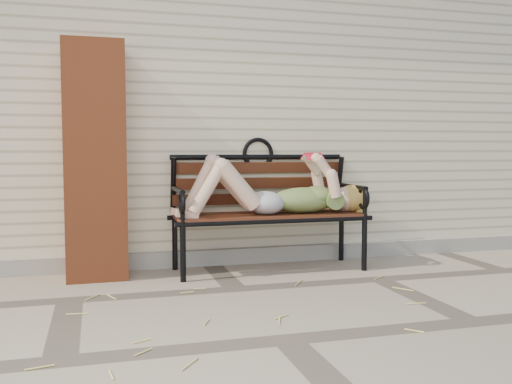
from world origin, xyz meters
name	(u,v)px	position (x,y,z in m)	size (l,w,h in m)	color
ground	(379,279)	(0.00, 0.00, 0.00)	(80.00, 80.00, 0.00)	gray
house_wall	(273,119)	(0.00, 3.00, 1.50)	(8.00, 4.00, 3.00)	beige
foundation_strip	(333,251)	(0.00, 0.97, 0.07)	(8.00, 0.10, 0.15)	#9D9A8E
brick_pillar	(95,161)	(-2.30, 0.75, 1.00)	(0.50, 0.50, 2.00)	#A64A25
garden_bench	(266,195)	(-0.79, 0.72, 0.68)	(1.88, 0.75, 1.21)	black
reading_woman	(272,192)	(-0.77, 0.57, 0.72)	(1.77, 0.40, 0.56)	#0A3746
straw_scatter	(285,317)	(-1.13, -0.83, 0.01)	(2.66, 1.65, 0.01)	#DFD16D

